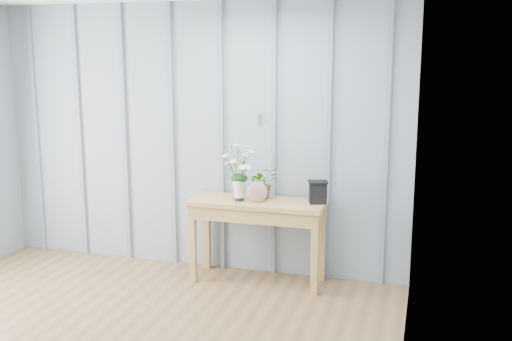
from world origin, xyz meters
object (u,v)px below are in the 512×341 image
(sideboard, at_px, (258,213))
(carved_box, at_px, (318,192))
(felt_disc_vessel, at_px, (257,192))
(daisy_vase, at_px, (239,164))

(sideboard, height_order, carved_box, carved_box)
(felt_disc_vessel, bearing_deg, sideboard, 75.78)
(daisy_vase, distance_m, felt_disc_vessel, 0.30)
(daisy_vase, distance_m, carved_box, 0.73)
(sideboard, distance_m, carved_box, 0.57)
(sideboard, relative_size, carved_box, 6.03)
(daisy_vase, xyz_separation_m, felt_disc_vessel, (0.17, -0.02, -0.24))
(sideboard, relative_size, felt_disc_vessel, 6.55)
(sideboard, distance_m, felt_disc_vessel, 0.22)
(daisy_vase, relative_size, carved_box, 2.66)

